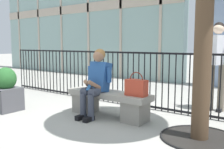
# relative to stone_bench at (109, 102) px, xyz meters

# --- Properties ---
(ground_plane) EXTENTS (60.00, 60.00, 0.00)m
(ground_plane) POSITION_rel_stone_bench_xyz_m (0.00, 0.00, -0.27)
(ground_plane) COLOR #9E9B93
(stone_bench) EXTENTS (1.60, 0.44, 0.45)m
(stone_bench) POSITION_rel_stone_bench_xyz_m (0.00, 0.00, 0.00)
(stone_bench) COLOR gray
(stone_bench) RESTS_ON ground
(seated_person_with_phone) EXTENTS (0.52, 0.66, 1.21)m
(seated_person_with_phone) POSITION_rel_stone_bench_xyz_m (-0.18, -0.13, 0.38)
(seated_person_with_phone) COLOR #383D4C
(seated_person_with_phone) RESTS_ON ground
(handbag_on_bench) EXTENTS (0.35, 0.18, 0.39)m
(handbag_on_bench) POSITION_rel_stone_bench_xyz_m (0.58, -0.01, 0.32)
(handbag_on_bench) COLOR #B23823
(handbag_on_bench) RESTS_ON stone_bench
(bystander_at_railing) EXTENTS (0.55, 0.43, 1.71)m
(bystander_at_railing) POSITION_rel_stone_bench_xyz_m (1.41, 1.60, 0.73)
(bystander_at_railing) COLOR #6B6051
(bystander_at_railing) RESTS_ON ground
(plaza_railing) EXTENTS (8.08, 0.04, 1.14)m
(plaza_railing) POSITION_rel_stone_bench_xyz_m (0.00, 0.92, 0.30)
(plaza_railing) COLOR black
(plaza_railing) RESTS_ON ground
(planter) EXTENTS (0.48, 0.48, 0.85)m
(planter) POSITION_rel_stone_bench_xyz_m (-1.85, -0.87, 0.12)
(planter) COLOR #4C4C51
(planter) RESTS_ON ground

